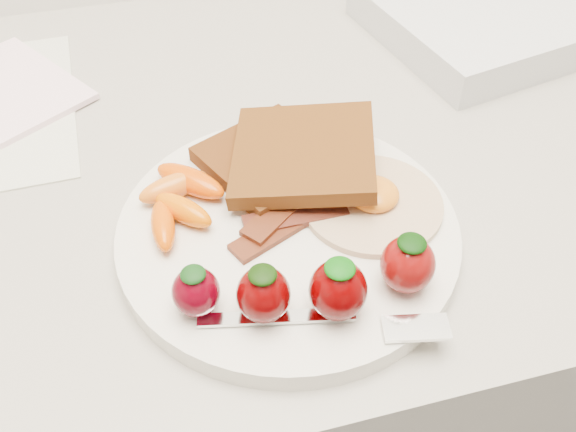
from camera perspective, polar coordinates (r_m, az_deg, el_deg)
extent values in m
cube|color=gray|center=(0.97, -0.91, -14.04)|extent=(2.00, 0.60, 0.90)
cylinder|color=silver|center=(0.51, 0.00, -1.49)|extent=(0.27, 0.27, 0.02)
cube|color=#431607|center=(0.55, -1.59, 5.08)|extent=(0.13, 0.13, 0.01)
cube|color=#4B240E|center=(0.54, 1.40, 5.62)|extent=(0.15, 0.15, 0.03)
cylinder|color=beige|center=(0.52, 7.47, 1.12)|extent=(0.14, 0.14, 0.01)
ellipsoid|color=orange|center=(0.52, 7.64, 1.97)|extent=(0.05, 0.05, 0.02)
cube|color=#3A170D|center=(0.50, -0.85, -1.20)|extent=(0.08, 0.05, 0.00)
cube|color=black|center=(0.50, 0.68, -0.06)|extent=(0.08, 0.02, 0.00)
cube|color=#330906|center=(0.51, -0.48, 0.71)|extent=(0.08, 0.07, 0.00)
ellipsoid|color=orange|center=(0.53, -10.16, 2.58)|extent=(0.06, 0.04, 0.02)
ellipsoid|color=#E56300|center=(0.51, -9.29, 0.52)|extent=(0.05, 0.05, 0.02)
ellipsoid|color=#DF4F00|center=(0.50, -11.05, -0.85)|extent=(0.02, 0.05, 0.02)
ellipsoid|color=#D84800|center=(0.53, -8.67, 3.11)|extent=(0.06, 0.06, 0.02)
ellipsoid|color=#4A000A|center=(0.44, -8.18, -6.70)|extent=(0.03, 0.03, 0.04)
ellipsoid|color=black|center=(0.43, -8.44, -5.14)|extent=(0.02, 0.02, 0.01)
ellipsoid|color=#4C0001|center=(0.43, -2.20, -6.99)|extent=(0.04, 0.04, 0.04)
ellipsoid|color=black|center=(0.42, -2.28, -5.22)|extent=(0.02, 0.02, 0.01)
ellipsoid|color=#4B0000|center=(0.44, 4.47, -6.58)|extent=(0.04, 0.04, 0.04)
ellipsoid|color=#094F07|center=(0.42, 4.64, -4.66)|extent=(0.02, 0.02, 0.01)
ellipsoid|color=#6D0807|center=(0.46, 10.59, -4.25)|extent=(0.04, 0.04, 0.04)
ellipsoid|color=black|center=(0.44, 10.97, -2.38)|extent=(0.02, 0.02, 0.01)
cube|color=silver|center=(0.44, -1.02, -9.00)|extent=(0.11, 0.03, 0.00)
cube|color=white|center=(0.45, 11.33, -9.73)|extent=(0.05, 0.03, 0.00)
cube|color=#FED2DF|center=(0.73, -23.58, 10.41)|extent=(0.18, 0.19, 0.01)
cube|color=silver|center=(0.81, 18.31, 16.77)|extent=(0.32, 0.27, 0.04)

